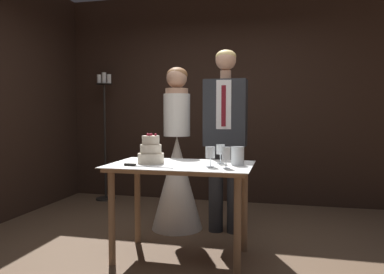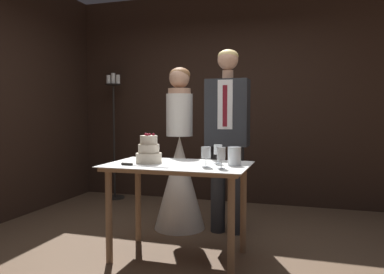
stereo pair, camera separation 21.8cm
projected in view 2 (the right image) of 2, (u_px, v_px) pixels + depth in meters
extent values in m
plane|color=brown|center=(179.00, 256.00, 3.22)|extent=(40.00, 40.00, 0.00)
cube|color=black|center=(230.00, 98.00, 5.18)|extent=(4.67, 0.12, 2.88)
cylinder|color=#8E6B4C|center=(109.00, 217.00, 3.05)|extent=(0.06, 0.06, 0.76)
cylinder|color=#8E6B4C|center=(231.00, 228.00, 2.76)|extent=(0.06, 0.06, 0.76)
cylinder|color=#8E6B4C|center=(138.00, 202.00, 3.58)|extent=(0.06, 0.06, 0.76)
cylinder|color=#8E6B4C|center=(243.00, 210.00, 3.29)|extent=(0.06, 0.06, 0.76)
cube|color=#8E6B4C|center=(178.00, 167.00, 3.14)|extent=(1.13, 0.67, 0.03)
cube|color=white|center=(178.00, 164.00, 3.14)|extent=(1.19, 0.73, 0.01)
cylinder|color=beige|center=(149.00, 158.00, 3.21)|extent=(0.22, 0.22, 0.09)
cylinder|color=beige|center=(149.00, 149.00, 3.20)|extent=(0.18, 0.18, 0.07)
cylinder|color=beige|center=(149.00, 140.00, 3.20)|extent=(0.15, 0.15, 0.08)
sphere|color=maroon|center=(153.00, 134.00, 3.19)|extent=(0.02, 0.02, 0.02)
sphere|color=maroon|center=(149.00, 134.00, 3.21)|extent=(0.02, 0.02, 0.02)
sphere|color=maroon|center=(146.00, 134.00, 3.20)|extent=(0.02, 0.02, 0.02)
sphere|color=maroon|center=(147.00, 135.00, 3.16)|extent=(0.02, 0.02, 0.02)
cube|color=silver|center=(150.00, 167.00, 2.96)|extent=(0.33, 0.06, 0.00)
cylinder|color=black|center=(127.00, 164.00, 3.05)|extent=(0.10, 0.03, 0.02)
cylinder|color=silver|center=(206.00, 167.00, 2.96)|extent=(0.07, 0.07, 0.00)
cylinder|color=silver|center=(206.00, 162.00, 2.96)|extent=(0.01, 0.01, 0.07)
cylinder|color=silver|center=(206.00, 152.00, 2.95)|extent=(0.08, 0.08, 0.09)
cylinder|color=silver|center=(218.00, 163.00, 3.15)|extent=(0.07, 0.07, 0.00)
cylinder|color=silver|center=(218.00, 159.00, 3.15)|extent=(0.01, 0.01, 0.08)
cylinder|color=silver|center=(218.00, 149.00, 3.15)|extent=(0.07, 0.07, 0.08)
cylinder|color=silver|center=(221.00, 168.00, 2.88)|extent=(0.06, 0.06, 0.00)
cylinder|color=silver|center=(221.00, 164.00, 2.87)|extent=(0.01, 0.01, 0.07)
cylinder|color=silver|center=(221.00, 153.00, 2.87)|extent=(0.07, 0.07, 0.10)
cylinder|color=maroon|center=(221.00, 157.00, 2.87)|extent=(0.05, 0.05, 0.04)
cylinder|color=silver|center=(234.00, 156.00, 3.05)|extent=(0.11, 0.11, 0.15)
cylinder|color=white|center=(234.00, 161.00, 3.05)|extent=(0.05, 0.05, 0.07)
sphere|color=#F9CC4C|center=(234.00, 156.00, 3.05)|extent=(0.02, 0.02, 0.02)
cone|color=white|center=(180.00, 182.00, 3.98)|extent=(0.54, 0.54, 0.99)
cylinder|color=white|center=(179.00, 115.00, 3.93)|extent=(0.28, 0.28, 0.44)
cylinder|color=tan|center=(179.00, 91.00, 3.92)|extent=(0.24, 0.24, 0.06)
sphere|color=tan|center=(179.00, 78.00, 3.91)|extent=(0.22, 0.22, 0.22)
ellipsoid|color=brown|center=(180.00, 75.00, 3.92)|extent=(0.22, 0.22, 0.16)
cylinder|color=#282B30|center=(218.00, 189.00, 3.86)|extent=(0.15, 0.15, 0.90)
cylinder|color=#282B30|center=(236.00, 190.00, 3.80)|extent=(0.15, 0.15, 0.90)
cube|color=#282B30|center=(228.00, 113.00, 3.78)|extent=(0.43, 0.24, 0.67)
cube|color=white|center=(225.00, 105.00, 3.66)|extent=(0.15, 0.01, 0.48)
cube|color=maroon|center=(225.00, 106.00, 3.65)|extent=(0.04, 0.01, 0.40)
cylinder|color=tan|center=(228.00, 75.00, 3.76)|extent=(0.11, 0.11, 0.09)
sphere|color=tan|center=(228.00, 60.00, 3.75)|extent=(0.21, 0.21, 0.21)
ellipsoid|color=#D6B770|center=(228.00, 56.00, 3.76)|extent=(0.21, 0.21, 0.14)
cylinder|color=black|center=(115.00, 197.00, 5.42)|extent=(0.28, 0.28, 0.02)
cylinder|color=black|center=(114.00, 141.00, 5.36)|extent=(0.03, 0.03, 1.61)
cylinder|color=black|center=(113.00, 84.00, 5.31)|extent=(0.22, 0.22, 0.01)
cylinder|color=white|center=(109.00, 80.00, 5.33)|extent=(0.06, 0.06, 0.13)
cylinder|color=white|center=(113.00, 79.00, 5.31)|extent=(0.06, 0.06, 0.15)
cylinder|color=white|center=(118.00, 79.00, 5.29)|extent=(0.06, 0.06, 0.13)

